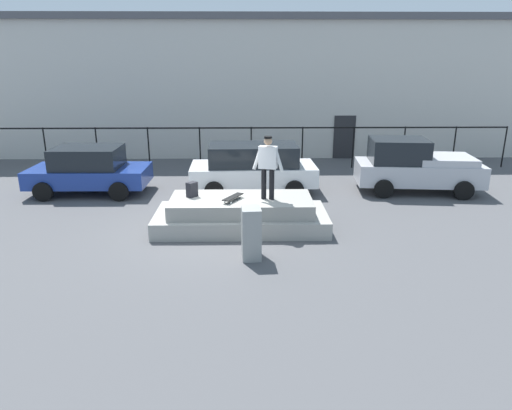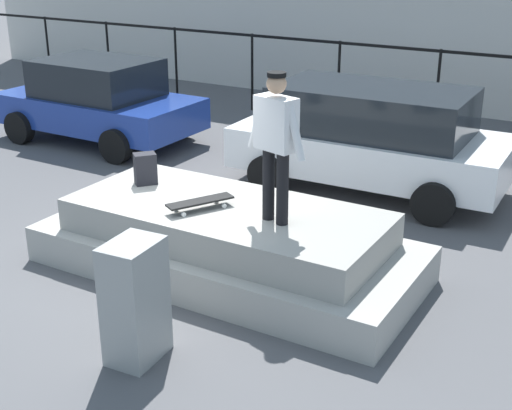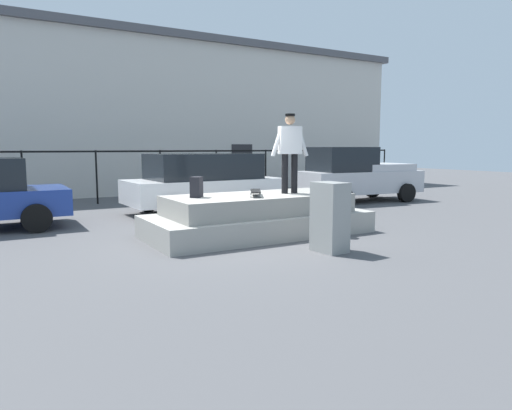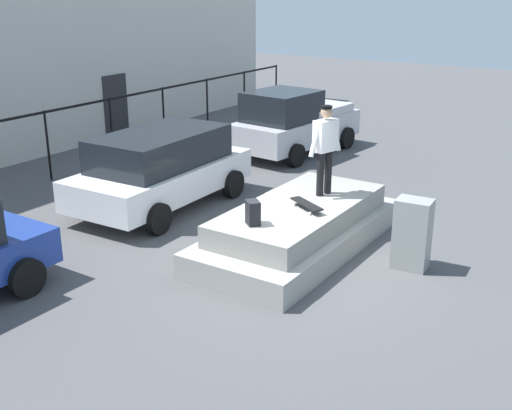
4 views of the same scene
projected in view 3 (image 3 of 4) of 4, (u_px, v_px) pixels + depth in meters
The scene contains 10 objects.
ground_plane at pixel (232, 240), 9.46m from camera, with size 60.00×60.00×0.00m, color #4C4C4F.
concrete_ledge at pixel (258, 217), 9.98m from camera, with size 4.76×2.13×0.87m.
skateboarder at pixel (290, 147), 10.07m from camera, with size 0.85×0.36×1.72m.
skateboard at pixel (256, 191), 9.59m from camera, with size 0.58×0.82×0.12m.
backpack at pixel (196, 187), 9.34m from camera, with size 0.28×0.20×0.42m, color black.
car_white_hatchback_mid at pixel (204, 181), 13.28m from camera, with size 4.41×2.30×1.69m.
car_silver_pickup_far at pixel (356, 175), 16.04m from camera, with size 4.39×2.33×1.88m.
utility_box at pixel (330, 217), 8.31m from camera, with size 0.44×0.60×1.25m, color gray.
fence_row at pixel (129, 166), 15.82m from camera, with size 24.06×0.06×1.77m.
warehouse_building at pixel (93, 116), 20.42m from camera, with size 27.90×7.63×6.45m.
Camera 3 is at (-4.28, -8.27, 1.87)m, focal length 32.61 mm.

